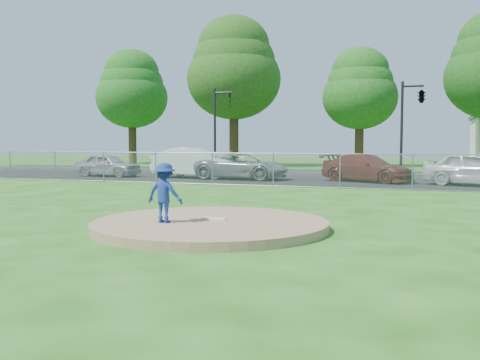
% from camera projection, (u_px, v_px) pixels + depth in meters
% --- Properties ---
extents(ground, '(120.00, 120.00, 0.00)m').
position_uv_depth(ground, '(307.00, 192.00, 21.65)').
color(ground, '#1C5813').
rests_on(ground, ground).
extents(pitchers_mound, '(5.40, 5.40, 0.20)m').
position_uv_depth(pitchers_mound, '(210.00, 225.00, 12.26)').
color(pitchers_mound, '#936F50').
rests_on(pitchers_mound, ground).
extents(pitching_rubber, '(0.60, 0.15, 0.04)m').
position_uv_depth(pitching_rubber, '(214.00, 218.00, 12.44)').
color(pitching_rubber, white).
rests_on(pitching_rubber, pitchers_mound).
extents(chain_link_fence, '(40.00, 0.06, 1.50)m').
position_uv_depth(chain_link_fence, '(317.00, 171.00, 23.47)').
color(chain_link_fence, gray).
rests_on(chain_link_fence, ground).
extents(parking_lot, '(50.00, 8.00, 0.01)m').
position_uv_depth(parking_lot, '(335.00, 181.00, 27.75)').
color(parking_lot, black).
rests_on(parking_lot, ground).
extents(street, '(60.00, 7.00, 0.01)m').
position_uv_depth(street, '(354.00, 173.00, 34.79)').
color(street, '#232326').
rests_on(street, ground).
extents(tree_far_left, '(6.72, 6.72, 10.74)m').
position_uv_depth(tree_far_left, '(132.00, 89.00, 50.18)').
color(tree_far_left, '#362313').
rests_on(tree_far_left, ground).
extents(tree_left, '(7.84, 7.84, 12.53)m').
position_uv_depth(tree_left, '(234.00, 68.00, 44.50)').
color(tree_left, '#372414').
rests_on(tree_left, ground).
extents(tree_center, '(6.16, 6.16, 9.84)m').
position_uv_depth(tree_center, '(360.00, 88.00, 44.06)').
color(tree_center, '#392614').
rests_on(tree_center, ground).
extents(traffic_signal_left, '(1.28, 0.20, 5.60)m').
position_uv_depth(traffic_signal_left, '(218.00, 122.00, 35.64)').
color(traffic_signal_left, black).
rests_on(traffic_signal_left, ground).
extents(traffic_signal_center, '(1.42, 2.48, 5.60)m').
position_uv_depth(traffic_signal_center, '(420.00, 98.00, 31.25)').
color(traffic_signal_center, black).
rests_on(traffic_signal_center, ground).
extents(pitcher, '(0.89, 0.55, 1.33)m').
position_uv_depth(pitcher, '(165.00, 193.00, 11.90)').
color(pitcher, navy).
rests_on(pitcher, pitchers_mound).
extents(traffic_cone, '(0.40, 0.40, 0.78)m').
position_uv_depth(traffic_cone, '(207.00, 172.00, 29.37)').
color(traffic_cone, orange).
rests_on(traffic_cone, parking_lot).
extents(parked_car_silver, '(3.99, 1.73, 1.34)m').
position_uv_depth(parked_car_silver, '(108.00, 165.00, 31.28)').
color(parked_car_silver, '#A3A3A7').
rests_on(parked_car_silver, parking_lot).
extents(parked_car_white, '(5.28, 2.15, 1.70)m').
position_uv_depth(parked_car_white, '(198.00, 163.00, 29.77)').
color(parked_car_white, white).
rests_on(parked_car_white, parking_lot).
extents(parked_car_gray, '(5.09, 2.48, 1.39)m').
position_uv_depth(parked_car_gray, '(242.00, 166.00, 28.73)').
color(parked_car_gray, gray).
rests_on(parked_car_gray, parking_lot).
extents(parked_car_darkred, '(5.15, 3.71, 1.38)m').
position_uv_depth(parked_car_darkred, '(367.00, 168.00, 26.96)').
color(parked_car_darkred, maroon).
rests_on(parked_car_darkred, parking_lot).
extents(parked_car_pearl, '(4.94, 3.37, 1.56)m').
position_uv_depth(parked_car_pearl, '(476.00, 169.00, 24.28)').
color(parked_car_pearl, silver).
rests_on(parked_car_pearl, parking_lot).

